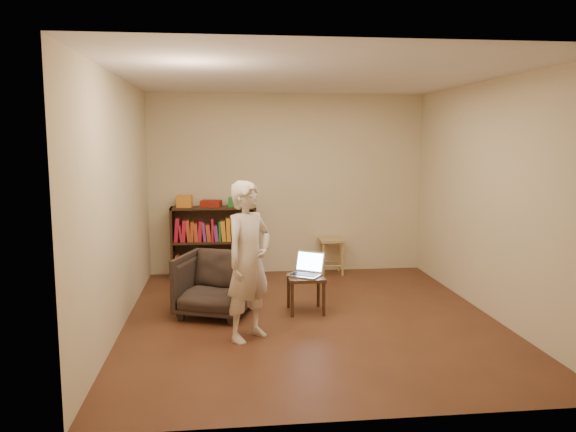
{
  "coord_description": "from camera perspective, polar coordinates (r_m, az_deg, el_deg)",
  "views": [
    {
      "loc": [
        -0.93,
        -5.87,
        1.96
      ],
      "look_at": [
        -0.21,
        0.35,
        1.09
      ],
      "focal_mm": 35.0,
      "sensor_mm": 36.0,
      "label": 1
    }
  ],
  "objects": [
    {
      "name": "box_green",
      "position": [
        8.0,
        -5.62,
        1.42
      ],
      "size": [
        0.14,
        0.14,
        0.13
      ],
      "primitive_type": "cube",
      "rotation": [
        0.0,
        0.0,
        -0.07
      ],
      "color": "#1F772C",
      "rests_on": "bookshelf"
    },
    {
      "name": "person",
      "position": [
        5.47,
        -4.03,
        -4.59
      ],
      "size": [
        0.67,
        0.66,
        1.56
      ],
      "primitive_type": "imported",
      "rotation": [
        0.0,
        0.0,
        0.77
      ],
      "color": "beige",
      "rests_on": "floor"
    },
    {
      "name": "red_cloth",
      "position": [
        8.02,
        -7.82,
        1.26
      ],
      "size": [
        0.31,
        0.26,
        0.09
      ],
      "primitive_type": "cube",
      "rotation": [
        0.0,
        0.0,
        -0.21
      ],
      "color": "maroon",
      "rests_on": "bookshelf"
    },
    {
      "name": "box_white",
      "position": [
        7.99,
        -4.05,
        1.24
      ],
      "size": [
        0.1,
        0.1,
        0.08
      ],
      "primitive_type": "cube",
      "rotation": [
        0.0,
        0.0,
        -0.05
      ],
      "color": "silver",
      "rests_on": "bookshelf"
    },
    {
      "name": "bookshelf",
      "position": [
        8.11,
        -7.53,
        -3.0
      ],
      "size": [
        1.2,
        0.3,
        1.0
      ],
      "color": "black",
      "rests_on": "floor"
    },
    {
      "name": "ceiling",
      "position": [
        5.97,
        2.47,
        14.02
      ],
      "size": [
        4.5,
        4.5,
        0.0
      ],
      "primitive_type": "plane",
      "color": "silver",
      "rests_on": "wall_back"
    },
    {
      "name": "box_yellow",
      "position": [
        8.02,
        -10.47,
        1.49
      ],
      "size": [
        0.23,
        0.18,
        0.17
      ],
      "primitive_type": "cube",
      "rotation": [
        0.0,
        0.0,
        -0.14
      ],
      "color": "orange",
      "rests_on": "bookshelf"
    },
    {
      "name": "floor",
      "position": [
        6.25,
        2.33,
        -10.39
      ],
      "size": [
        4.5,
        4.5,
        0.0
      ],
      "primitive_type": "plane",
      "color": "#442515",
      "rests_on": "ground"
    },
    {
      "name": "stool",
      "position": [
        8.19,
        4.43,
        -2.99
      ],
      "size": [
        0.36,
        0.36,
        0.52
      ],
      "color": "#A88A51",
      "rests_on": "floor"
    },
    {
      "name": "wall_right",
      "position": [
        6.59,
        19.85,
        1.66
      ],
      "size": [
        0.0,
        4.5,
        4.5
      ],
      "primitive_type": "plane",
      "rotation": [
        1.57,
        0.0,
        -1.57
      ],
      "color": "beige",
      "rests_on": "floor"
    },
    {
      "name": "armchair",
      "position": [
        6.34,
        -7.41,
        -6.91
      ],
      "size": [
        0.97,
        0.98,
        0.7
      ],
      "primitive_type": "imported",
      "rotation": [
        0.0,
        0.0,
        -0.36
      ],
      "color": "#302520",
      "rests_on": "floor"
    },
    {
      "name": "side_table",
      "position": [
        6.4,
        1.81,
        -6.73
      ],
      "size": [
        0.41,
        0.41,
        0.42
      ],
      "color": "black",
      "rests_on": "floor"
    },
    {
      "name": "wall_left",
      "position": [
        6.0,
        -16.83,
        1.23
      ],
      "size": [
        0.0,
        4.5,
        4.5
      ],
      "primitive_type": "plane",
      "rotation": [
        1.57,
        0.0,
        1.57
      ],
      "color": "beige",
      "rests_on": "floor"
    },
    {
      "name": "laptop",
      "position": [
        6.42,
        1.88,
        -5.5
      ],
      "size": [
        0.47,
        0.46,
        0.26
      ],
      "rotation": [
        0.0,
        0.0,
        -0.59
      ],
      "color": "#AFAFB4",
      "rests_on": "side_table"
    },
    {
      "name": "wall_back",
      "position": [
        8.2,
        -0.05,
        3.27
      ],
      "size": [
        4.0,
        0.0,
        4.0
      ],
      "primitive_type": "plane",
      "rotation": [
        1.57,
        0.0,
        0.0
      ],
      "color": "beige",
      "rests_on": "floor"
    }
  ]
}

